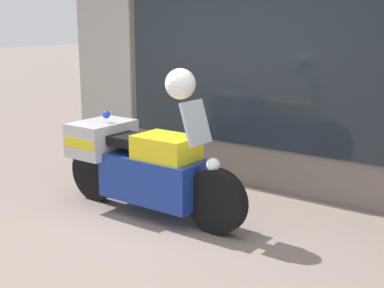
% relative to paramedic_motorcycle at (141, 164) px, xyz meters
% --- Properties ---
extents(ground_plane, '(60.00, 60.00, 0.00)m').
position_rel_paramedic_motorcycle_xyz_m(ground_plane, '(0.46, -0.32, -0.55)').
color(ground_plane, gray).
extents(shop_building, '(5.92, 0.55, 3.86)m').
position_rel_paramedic_motorcycle_xyz_m(shop_building, '(0.01, 1.68, 1.38)').
color(shop_building, '#6B6056').
rests_on(shop_building, ground).
extents(window_display, '(4.42, 0.30, 2.11)m').
position_rel_paramedic_motorcycle_xyz_m(window_display, '(0.91, 1.72, -0.06)').
color(window_display, slate).
rests_on(window_display, ground).
extents(paramedic_motorcycle, '(2.37, 0.71, 1.31)m').
position_rel_paramedic_motorcycle_xyz_m(paramedic_motorcycle, '(0.00, 0.00, 0.00)').
color(paramedic_motorcycle, black).
rests_on(paramedic_motorcycle, ground).
extents(white_helmet, '(0.31, 0.31, 0.31)m').
position_rel_paramedic_motorcycle_xyz_m(white_helmet, '(0.55, -0.00, 0.91)').
color(white_helmet, white).
rests_on(white_helmet, paramedic_motorcycle).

